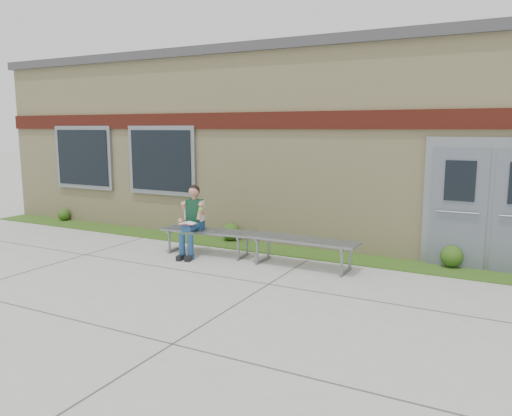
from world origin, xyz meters
The scene contains 9 objects.
ground centered at (0.00, 0.00, 0.00)m, with size 80.00×80.00×0.00m, color #9E9E99.
grass_strip centered at (0.00, 2.60, 0.01)m, with size 16.00×0.80×0.02m, color #274B14.
school_building centered at (0.00, 5.99, 2.10)m, with size 16.20×6.22×4.20m.
bench_left centered at (-0.90, 1.67, 0.37)m, with size 1.90×0.69×0.48m.
bench_right centered at (1.10, 1.67, 0.40)m, with size 2.00×0.58×0.52m.
girl centered at (-1.13, 1.46, 0.72)m, with size 0.51×0.83×1.37m.
shrub_west centered at (-6.23, 2.85, 0.18)m, with size 0.31×0.31×0.31m, color #274B14.
shrub_mid centered at (-1.08, 2.85, 0.21)m, with size 0.38×0.38×0.38m, color #274B14.
shrub_east centered at (3.45, 2.85, 0.21)m, with size 0.39×0.39×0.39m, color #274B14.
Camera 1 is at (4.35, -6.33, 2.45)m, focal length 35.00 mm.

